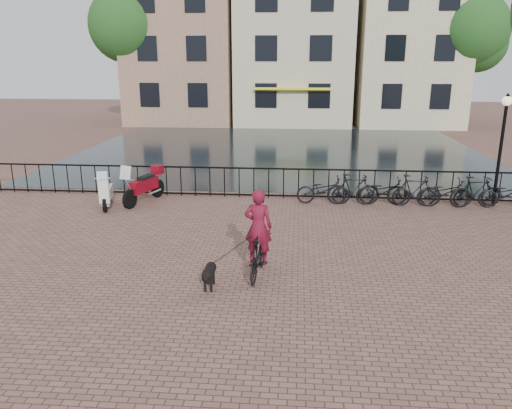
# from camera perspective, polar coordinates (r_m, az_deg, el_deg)

# --- Properties ---
(ground) EXTENTS (100.00, 100.00, 0.00)m
(ground) POSITION_cam_1_polar(r_m,az_deg,el_deg) (9.45, -1.59, -12.14)
(ground) COLOR brown
(ground) RESTS_ON ground
(canal_water) EXTENTS (20.00, 20.00, 0.00)m
(canal_water) POSITION_cam_1_polar(r_m,az_deg,el_deg) (25.97, 2.71, 6.25)
(canal_water) COLOR black
(canal_water) RESTS_ON ground
(railing) EXTENTS (20.00, 0.05, 1.02)m
(railing) POSITION_cam_1_polar(r_m,az_deg,el_deg) (16.77, 1.46, 2.47)
(railing) COLOR black
(railing) RESTS_ON ground
(canal_house_left) EXTENTS (7.50, 9.00, 12.80)m
(canal_house_left) POSITION_cam_1_polar(r_m,az_deg,el_deg) (39.23, -8.01, 18.86)
(canal_house_left) COLOR #896350
(canal_house_left) RESTS_ON ground
(canal_house_mid) EXTENTS (8.00, 9.50, 11.80)m
(canal_house_mid) POSITION_cam_1_polar(r_m,az_deg,el_deg) (38.29, 4.42, 18.28)
(canal_house_mid) COLOR beige
(canal_house_mid) RESTS_ON ground
(canal_house_right) EXTENTS (7.00, 9.00, 13.30)m
(canal_house_right) POSITION_cam_1_polar(r_m,az_deg,el_deg) (39.05, 16.93, 18.73)
(canal_house_right) COLOR #BBAE8B
(canal_house_right) RESTS_ON ground
(tree_far_left) EXTENTS (5.04, 5.04, 9.27)m
(tree_far_left) POSITION_cam_1_polar(r_m,az_deg,el_deg) (37.30, -14.66, 19.17)
(tree_far_left) COLOR black
(tree_far_left) RESTS_ON ground
(tree_far_right) EXTENTS (4.76, 4.76, 8.76)m
(tree_far_right) POSITION_cam_1_polar(r_m,az_deg,el_deg) (36.99, 23.43, 17.85)
(tree_far_right) COLOR black
(tree_far_right) RESTS_ON ground
(lamp_post) EXTENTS (0.30, 0.30, 3.45)m
(lamp_post) POSITION_cam_1_polar(r_m,az_deg,el_deg) (17.17, 26.38, 7.49)
(lamp_post) COLOR black
(lamp_post) RESTS_ON ground
(cyclist) EXTENTS (0.76, 1.69, 2.26)m
(cyclist) POSITION_cam_1_polar(r_m,az_deg,el_deg) (10.54, 0.25, -3.92)
(cyclist) COLOR black
(cyclist) RESTS_ON ground
(dog) EXTENTS (0.29, 0.82, 0.55)m
(dog) POSITION_cam_1_polar(r_m,az_deg,el_deg) (10.26, -5.35, -8.08)
(dog) COLOR black
(dog) RESTS_ON ground
(motorcycle) EXTENTS (1.09, 2.02, 1.41)m
(motorcycle) POSITION_cam_1_polar(r_m,az_deg,el_deg) (16.53, -12.73, 2.59)
(motorcycle) COLOR maroon
(motorcycle) RESTS_ON ground
(scooter) EXTENTS (0.74, 1.47, 1.32)m
(scooter) POSITION_cam_1_polar(r_m,az_deg,el_deg) (16.31, -16.77, 1.94)
(scooter) COLOR white
(scooter) RESTS_ON ground
(parked_bike_0) EXTENTS (1.73, 0.64, 0.90)m
(parked_bike_0) POSITION_cam_1_polar(r_m,az_deg,el_deg) (16.19, 7.70, 1.64)
(parked_bike_0) COLOR black
(parked_bike_0) RESTS_ON ground
(parked_bike_1) EXTENTS (1.68, 0.54, 1.00)m
(parked_bike_1) POSITION_cam_1_polar(r_m,az_deg,el_deg) (16.26, 11.05, 1.71)
(parked_bike_1) COLOR black
(parked_bike_1) RESTS_ON ground
(parked_bike_2) EXTENTS (1.72, 0.61, 0.90)m
(parked_bike_2) POSITION_cam_1_polar(r_m,az_deg,el_deg) (16.40, 14.34, 1.46)
(parked_bike_2) COLOR black
(parked_bike_2) RESTS_ON ground
(parked_bike_3) EXTENTS (1.70, 0.62, 1.00)m
(parked_bike_3) POSITION_cam_1_polar(r_m,az_deg,el_deg) (16.57, 17.59, 1.53)
(parked_bike_3) COLOR black
(parked_bike_3) RESTS_ON ground
(parked_bike_4) EXTENTS (1.72, 0.62, 0.90)m
(parked_bike_4) POSITION_cam_1_polar(r_m,az_deg,el_deg) (16.82, 20.74, 1.27)
(parked_bike_4) COLOR black
(parked_bike_4) RESTS_ON ground
(parked_bike_5) EXTENTS (1.72, 0.74, 1.00)m
(parked_bike_5) POSITION_cam_1_polar(r_m,az_deg,el_deg) (17.10, 23.81, 1.33)
(parked_bike_5) COLOR black
(parked_bike_5) RESTS_ON ground
(parked_bike_6) EXTENTS (1.72, 0.62, 0.90)m
(parked_bike_6) POSITION_cam_1_polar(r_m,az_deg,el_deg) (17.44, 26.74, 1.07)
(parked_bike_6) COLOR black
(parked_bike_6) RESTS_ON ground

